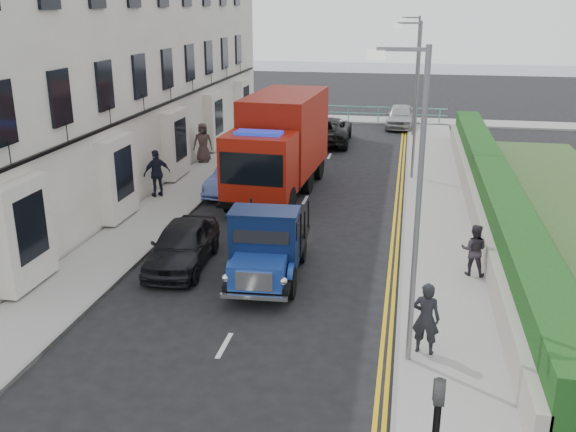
% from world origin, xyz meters
% --- Properties ---
extents(ground, '(120.00, 120.00, 0.00)m').
position_xyz_m(ground, '(0.00, 0.00, 0.00)').
color(ground, black).
rests_on(ground, ground).
extents(pavement_west, '(2.40, 38.00, 0.12)m').
position_xyz_m(pavement_west, '(-5.20, 9.00, 0.06)').
color(pavement_west, gray).
rests_on(pavement_west, ground).
extents(pavement_east, '(2.60, 38.00, 0.12)m').
position_xyz_m(pavement_east, '(5.30, 9.00, 0.06)').
color(pavement_east, gray).
rests_on(pavement_east, ground).
extents(promenade, '(30.00, 2.50, 0.12)m').
position_xyz_m(promenade, '(0.00, 29.00, 0.06)').
color(promenade, gray).
rests_on(promenade, ground).
extents(sea_plane, '(120.00, 120.00, 0.00)m').
position_xyz_m(sea_plane, '(0.00, 60.00, 0.00)').
color(sea_plane, slate).
rests_on(sea_plane, ground).
extents(terrace_west, '(6.31, 30.20, 14.25)m').
position_xyz_m(terrace_west, '(-9.47, 13.00, 7.17)').
color(terrace_west, silver).
rests_on(terrace_west, ground).
extents(garden_east, '(1.45, 28.00, 1.75)m').
position_xyz_m(garden_east, '(7.21, 9.00, 0.90)').
color(garden_east, '#B2AD9E').
rests_on(garden_east, ground).
extents(seafront_railing, '(13.00, 0.08, 1.11)m').
position_xyz_m(seafront_railing, '(0.00, 28.20, 0.58)').
color(seafront_railing, '#59B2A5').
rests_on(seafront_railing, ground).
extents(lamp_near, '(1.23, 0.18, 7.00)m').
position_xyz_m(lamp_near, '(4.18, -2.00, 4.00)').
color(lamp_near, slate).
rests_on(lamp_near, ground).
extents(lamp_mid, '(1.23, 0.18, 7.00)m').
position_xyz_m(lamp_mid, '(4.18, 14.00, 4.00)').
color(lamp_mid, slate).
rests_on(lamp_mid, ground).
extents(lamp_far, '(1.23, 0.18, 7.00)m').
position_xyz_m(lamp_far, '(4.18, 24.00, 4.00)').
color(lamp_far, slate).
rests_on(lamp_far, ground).
extents(bedford_lorry, '(2.14, 4.89, 2.27)m').
position_xyz_m(bedford_lorry, '(0.22, 1.60, 1.04)').
color(bedford_lorry, black).
rests_on(bedford_lorry, ground).
extents(red_lorry, '(3.07, 7.96, 4.10)m').
position_xyz_m(red_lorry, '(-1.22, 10.88, 2.18)').
color(red_lorry, black).
rests_on(red_lorry, ground).
extents(parked_car_front, '(1.88, 4.18, 1.39)m').
position_xyz_m(parked_car_front, '(-2.60, 2.46, 0.70)').
color(parked_car_front, black).
rests_on(parked_car_front, ground).
extents(parked_car_mid, '(2.07, 4.47, 1.42)m').
position_xyz_m(parked_car_mid, '(-2.98, 10.57, 0.71)').
color(parked_car_mid, '#576CBB').
rests_on(parked_car_mid, ground).
extents(parked_car_rear, '(1.98, 4.76, 1.37)m').
position_xyz_m(parked_car_rear, '(-3.60, 15.54, 0.69)').
color(parked_car_rear, '#B8B9BD').
rests_on(parked_car_rear, ground).
extents(seafront_car_left, '(2.72, 5.53, 1.51)m').
position_xyz_m(seafront_car_left, '(-0.50, 21.33, 0.75)').
color(seafront_car_left, black).
rests_on(seafront_car_left, ground).
extents(seafront_car_right, '(1.85, 4.34, 1.46)m').
position_xyz_m(seafront_car_right, '(3.48, 26.99, 0.73)').
color(seafront_car_right, '#ACACB1').
rests_on(seafront_car_right, ground).
extents(pedestrian_east_near, '(0.70, 0.53, 1.73)m').
position_xyz_m(pedestrian_east_near, '(4.65, -1.62, 0.98)').
color(pedestrian_east_near, black).
rests_on(pedestrian_east_near, pavement_east).
extents(pedestrian_east_far, '(0.84, 0.70, 1.55)m').
position_xyz_m(pedestrian_east_far, '(6.10, 3.15, 0.90)').
color(pedestrian_east_far, '#332C36').
rests_on(pedestrian_east_far, pavement_east).
extents(pedestrian_west_near, '(1.16, 1.13, 1.95)m').
position_xyz_m(pedestrian_west_near, '(-6.00, 9.03, 1.09)').
color(pedestrian_west_near, black).
rests_on(pedestrian_west_near, pavement_west).
extents(pedestrian_west_far, '(1.05, 0.78, 1.95)m').
position_xyz_m(pedestrian_west_far, '(-6.00, 15.12, 1.10)').
color(pedestrian_west_far, '#3D2E2C').
rests_on(pedestrian_west_far, pavement_west).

